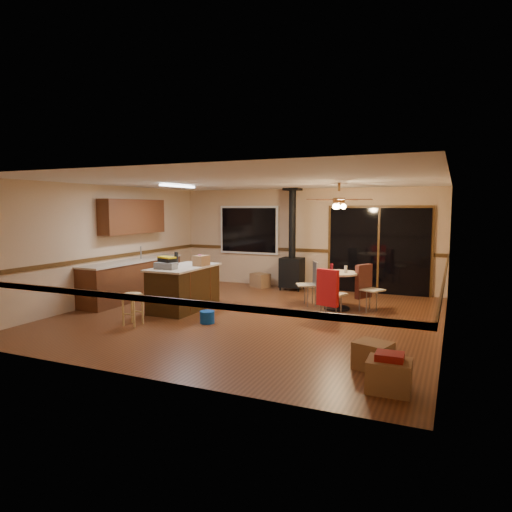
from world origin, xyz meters
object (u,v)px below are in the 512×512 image
Objects in this scene: dining_table at (337,284)px; toolbox_black at (167,263)px; kitchen_island at (184,288)px; box_corner_a at (389,376)px; toolbox_grey at (166,266)px; wood_stove at (292,262)px; blue_bucket at (207,317)px; chair_near at (328,288)px; bar_stool at (133,309)px; box_corner_b at (373,356)px; box_under_window at (260,280)px; chair_left at (311,278)px; chair_right at (365,282)px.

toolbox_black is at bearing -151.47° from dining_table.
box_corner_a is at bearing -31.11° from kitchen_island.
wood_stove is at bearing 68.33° from toolbox_grey.
kitchen_island is 1.34m from blue_bucket.
dining_table is (2.91, 1.28, 0.08)m from kitchen_island.
chair_near is at bearing 16.28° from toolbox_grey.
toolbox_black is at bearing 90.27° from bar_stool.
toolbox_grey is 3.52m from dining_table.
wood_stove reaches higher than kitchen_island.
toolbox_grey is at bearing -111.67° from wood_stove.
kitchen_island is 6.23× the size of blue_bucket.
dining_table is at bearing 47.85° from blue_bucket.
kitchen_island is at bearing 84.43° from bar_stool.
toolbox_grey is 5.16m from box_corner_a.
kitchen_island is 4.68m from box_corner_b.
toolbox_grey is 3.70m from box_under_window.
kitchen_island is 1.48m from bar_stool.
blue_bucket is (1.16, 0.65, -0.18)m from bar_stool.
chair_left is 1.19× the size of box_under_window.
box_under_window is (0.50, 3.58, -0.78)m from toolbox_grey.
box_under_window reaches higher than box_corner_b.
wood_stove is at bearing 66.91° from kitchen_island.
dining_table is at bearing -47.69° from wood_stove.
box_corner_b is (4.34, -0.57, -0.11)m from bar_stool.
chair_right is (3.45, 1.41, 0.14)m from kitchen_island.
toolbox_grey reaches higher than box_corner_b.
chair_near is (3.09, 1.87, 0.31)m from bar_stool.
bar_stool is at bearing 172.48° from box_corner_b.
blue_bucket is 3.96m from box_under_window.
wood_stove is 2.40m from dining_table.
toolbox_grey is (-1.40, -3.53, 0.24)m from wood_stove.
toolbox_black is 0.75× the size of box_corner_a.
chair_near is 1.12m from chair_right.
dining_table is 1.87× the size of box_under_window.
bar_stool is 4.38m from box_corner_b.
toolbox_black reaches higher than box_corner_b.
toolbox_grey reaches higher than dining_table.
wood_stove is 2.70m from chair_right.
blue_bucket is 0.39× the size of chair_near.
box_corner_a is at bearing -68.43° from dining_table.
chair_near reaches higher than box_under_window.
wood_stove is 3.73m from toolbox_black.
chair_right is 3.51m from box_under_window.
chair_left is 3.97m from box_corner_b.
kitchen_island is at bearing -113.09° from wood_stove.
bar_stool is 0.82× the size of chair_near.
bar_stool is at bearing -96.68° from box_under_window.
toolbox_black is 1.30m from bar_stool.
bar_stool is at bearing 164.99° from box_corner_a.
blue_bucket is 0.39× the size of chair_right.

